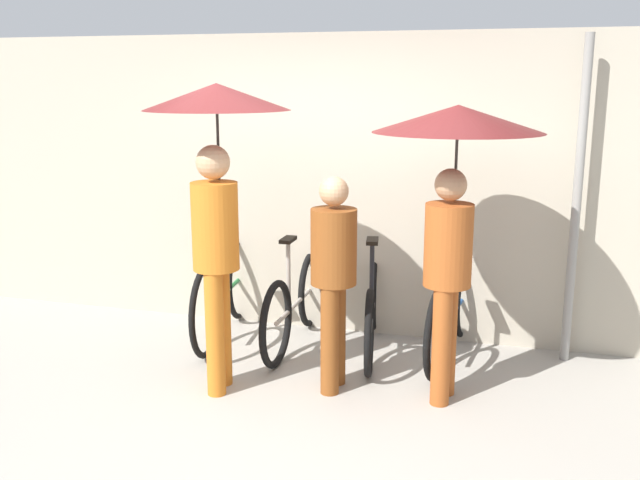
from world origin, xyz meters
name	(u,v)px	position (x,y,z in m)	size (l,w,h in m)	color
ground_plane	(275,427)	(0.00, 0.00, 0.00)	(30.00, 30.00, 0.00)	#9E998E
back_wall	(348,187)	(0.00, 1.92, 1.27)	(9.94, 0.12, 2.54)	#B2A893
parked_bicycle_0	(225,291)	(-0.96, 1.47, 0.39)	(0.44, 1.71, 1.11)	black
parked_bicycle_1	(295,303)	(-0.32, 1.43, 0.36)	(0.44, 1.66, 0.97)	black
parked_bicycle_2	(372,308)	(0.32, 1.48, 0.35)	(0.47, 1.67, 1.04)	black
parked_bicycle_3	(453,311)	(0.96, 1.53, 0.37)	(0.44, 1.69, 1.00)	black
pedestrian_leading	(216,153)	(-0.58, 0.52, 1.68)	(1.01, 1.01, 2.14)	#C66B1E
pedestrian_center	(334,269)	(0.21, 0.67, 0.88)	(0.32, 0.32, 1.53)	brown
pedestrian_trailing	(455,163)	(0.99, 0.81, 1.63)	(1.13, 1.13, 2.00)	#9E4C1E
awning_pole	(576,204)	(1.83, 1.68, 1.25)	(0.07, 0.07, 2.49)	gray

